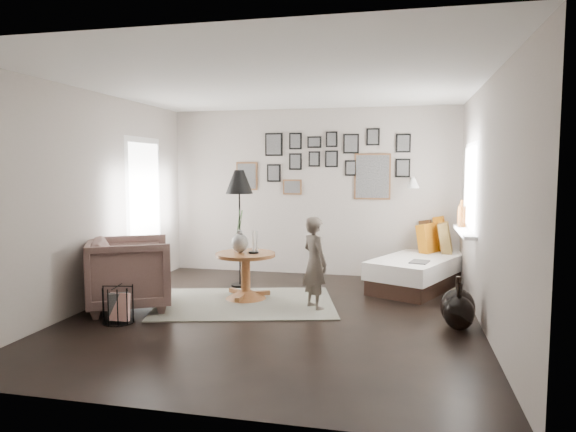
% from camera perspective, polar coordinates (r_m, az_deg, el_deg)
% --- Properties ---
extents(ground, '(4.80, 4.80, 0.00)m').
position_cam_1_polar(ground, '(5.96, -1.54, -11.02)').
color(ground, black).
rests_on(ground, ground).
extents(wall_back, '(4.50, 0.00, 4.50)m').
position_cam_1_polar(wall_back, '(8.08, 2.59, 2.66)').
color(wall_back, '#A0958C').
rests_on(wall_back, ground).
extents(wall_front, '(4.50, 0.00, 4.50)m').
position_cam_1_polar(wall_front, '(3.46, -11.33, -1.08)').
color(wall_front, '#A0958C').
rests_on(wall_front, ground).
extents(wall_left, '(0.00, 4.80, 4.80)m').
position_cam_1_polar(wall_left, '(6.65, -20.74, 1.73)').
color(wall_left, '#A0958C').
rests_on(wall_left, ground).
extents(wall_right, '(0.00, 4.80, 4.80)m').
position_cam_1_polar(wall_right, '(5.62, 21.25, 1.10)').
color(wall_right, '#A0958C').
rests_on(wall_right, ground).
extents(ceiling, '(4.80, 4.80, 0.00)m').
position_cam_1_polar(ceiling, '(5.79, -1.61, 14.48)').
color(ceiling, white).
rests_on(ceiling, wall_back).
extents(door_left, '(0.00, 2.14, 2.14)m').
position_cam_1_polar(door_left, '(7.69, -15.68, 0.45)').
color(door_left, white).
rests_on(door_left, wall_left).
extents(window_right, '(0.15, 1.32, 1.30)m').
position_cam_1_polar(window_right, '(6.97, 18.89, -1.10)').
color(window_right, white).
rests_on(window_right, wall_right).
extents(gallery_wall, '(2.74, 0.03, 1.08)m').
position_cam_1_polar(gallery_wall, '(8.01, 4.62, 5.79)').
color(gallery_wall, brown).
rests_on(gallery_wall, wall_back).
extents(wall_sconce, '(0.18, 0.36, 0.16)m').
position_cam_1_polar(wall_sconce, '(7.69, 13.73, 3.58)').
color(wall_sconce, white).
rests_on(wall_sconce, wall_back).
extents(rug, '(2.49, 2.03, 0.01)m').
position_cam_1_polar(rug, '(6.50, -4.79, -9.60)').
color(rug, beige).
rests_on(rug, ground).
extents(pedestal_table, '(0.77, 0.77, 0.60)m').
position_cam_1_polar(pedestal_table, '(6.64, -4.73, -6.85)').
color(pedestal_table, brown).
rests_on(pedestal_table, ground).
extents(vase, '(0.22, 0.22, 0.55)m').
position_cam_1_polar(vase, '(6.60, -5.38, -2.61)').
color(vase, black).
rests_on(vase, pedestal_table).
extents(candles, '(0.13, 0.13, 0.28)m').
position_cam_1_polar(candles, '(6.53, -3.84, -2.95)').
color(candles, black).
rests_on(candles, pedestal_table).
extents(daybed, '(1.59, 2.13, 0.97)m').
position_cam_1_polar(daybed, '(7.63, 14.60, -5.27)').
color(daybed, black).
rests_on(daybed, ground).
extents(magazine_on_daybed, '(0.29, 0.34, 0.02)m').
position_cam_1_polar(magazine_on_daybed, '(6.96, 14.41, -4.96)').
color(magazine_on_daybed, black).
rests_on(magazine_on_daybed, daybed).
extents(armchair, '(1.27, 1.26, 0.86)m').
position_cam_1_polar(armchair, '(6.44, -17.15, -6.09)').
color(armchair, brown).
rests_on(armchair, ground).
extents(armchair_cushion, '(0.53, 0.53, 0.18)m').
position_cam_1_polar(armchair_cushion, '(6.46, -16.71, -5.58)').
color(armchair_cushion, white).
rests_on(armchair_cushion, armchair).
extents(floor_lamp, '(0.39, 0.39, 1.65)m').
position_cam_1_polar(floor_lamp, '(7.24, -5.44, 3.31)').
color(floor_lamp, black).
rests_on(floor_lamp, ground).
extents(magazine_basket, '(0.38, 0.38, 0.40)m').
position_cam_1_polar(magazine_basket, '(5.96, -18.33, -9.33)').
color(magazine_basket, black).
rests_on(magazine_basket, ground).
extents(demijohn_large, '(0.36, 0.36, 0.54)m').
position_cam_1_polar(demijohn_large, '(5.81, 18.35, -9.60)').
color(demijohn_large, black).
rests_on(demijohn_large, ground).
extents(demijohn_small, '(0.32, 0.32, 0.49)m').
position_cam_1_polar(demijohn_small, '(5.70, 18.46, -10.14)').
color(demijohn_small, black).
rests_on(demijohn_small, ground).
extents(child, '(0.47, 0.48, 1.11)m').
position_cam_1_polar(child, '(6.14, 3.00, -5.22)').
color(child, '#5B5148').
rests_on(child, ground).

